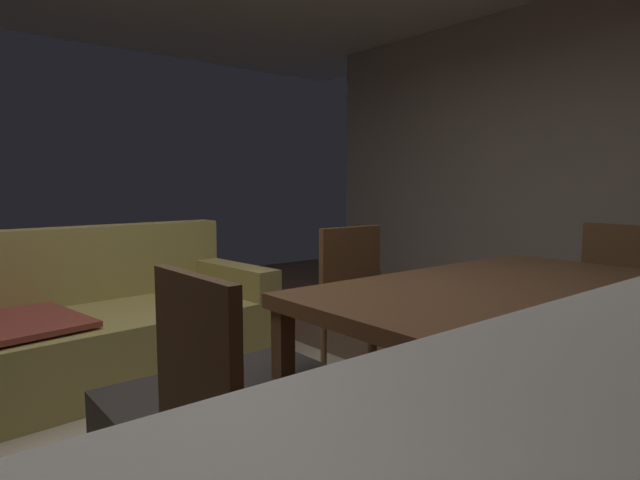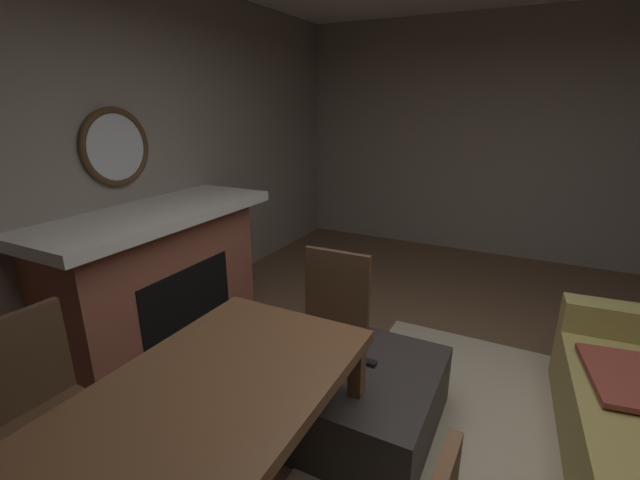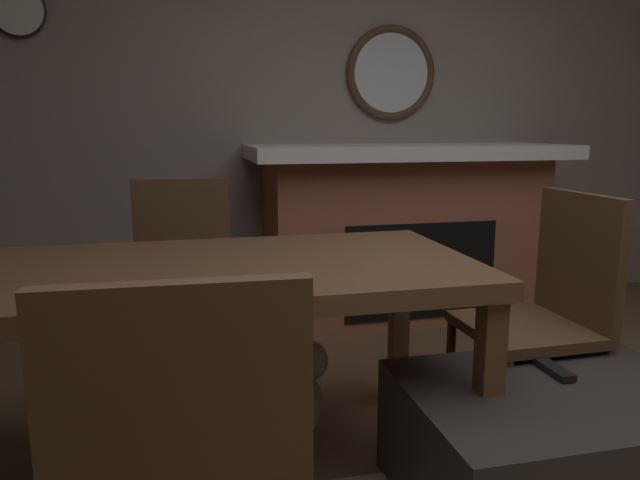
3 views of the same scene
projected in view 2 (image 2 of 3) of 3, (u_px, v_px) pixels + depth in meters
name	position (u px, v px, depth m)	size (l,w,h in m)	color
floor	(442.00, 452.00, 2.31)	(8.63, 8.63, 0.00)	brown
wall_back_fireplace_side	(83.00, 164.00, 3.03)	(7.60, 0.12, 2.79)	gray
wall_left	(518.00, 140.00, 4.92)	(0.12, 5.71, 2.79)	gray
area_rug	(510.00, 477.00, 2.14)	(2.60, 2.00, 0.01)	tan
fireplace	(159.00, 274.00, 3.32)	(1.89, 0.76, 1.06)	#9E5642
round_wall_mirror	(116.00, 147.00, 3.15)	(0.58, 0.05, 0.58)	#4C331E
ottoman_coffee_table	(374.00, 402.00, 2.41)	(0.91, 0.67, 0.39)	#2D2826
tv_remote	(363.00, 361.00, 2.43)	(0.05, 0.16, 0.02)	black
dining_table	(167.00, 441.00, 1.51)	(1.87, 0.86, 0.74)	brown
dining_chair_west	(330.00, 317.00, 2.68)	(0.45, 0.45, 0.93)	#513823
dining_chair_south	(38.00, 403.00, 1.91)	(0.46, 0.46, 0.93)	#513823
small_dog	(223.00, 467.00, 2.00)	(0.46, 0.57, 0.30)	silver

